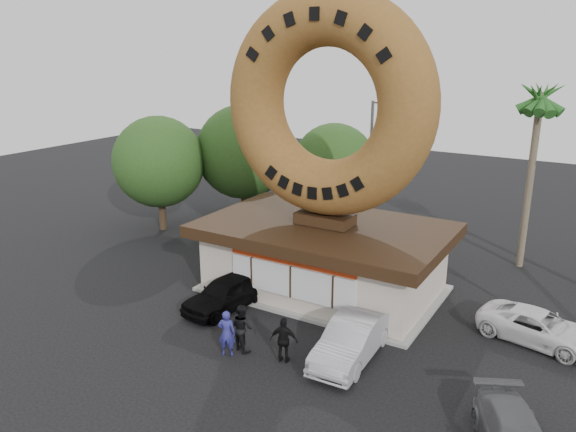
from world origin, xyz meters
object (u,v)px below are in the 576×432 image
(person_right, at_px, (284,340))
(car_white, at_px, (539,327))
(car_black, at_px, (226,293))
(car_silver, at_px, (351,340))
(street_lamp, at_px, (373,159))
(giant_donut, at_px, (327,105))
(donut_shop, at_px, (324,255))
(person_center, at_px, (242,327))
(person_left, at_px, (227,333))

(person_right, height_order, car_white, person_right)
(car_black, bearing_deg, car_white, 27.10)
(car_silver, bearing_deg, car_black, 169.26)
(car_silver, bearing_deg, street_lamp, 108.17)
(giant_donut, distance_m, person_right, 10.26)
(donut_shop, xyz_separation_m, street_lamp, (-1.86, 10.02, 2.72))
(street_lamp, distance_m, person_center, 16.95)
(giant_donut, bearing_deg, street_lamp, 100.51)
(person_right, distance_m, car_silver, 2.51)
(person_center, distance_m, car_black, 3.66)
(car_silver, bearing_deg, person_center, -160.23)
(person_right, xyz_separation_m, car_black, (-4.47, 2.46, -0.15))
(person_right, bearing_deg, donut_shop, -91.94)
(person_center, xyz_separation_m, car_black, (-2.65, 2.52, -0.19))
(person_center, bearing_deg, person_right, -159.08)
(street_lamp, bearing_deg, car_silver, -69.58)
(person_left, bearing_deg, street_lamp, -107.06)
(giant_donut, relative_size, car_silver, 2.12)
(donut_shop, distance_m, person_center, 6.52)
(person_center, xyz_separation_m, person_right, (1.83, 0.07, -0.04))
(person_left, bearing_deg, car_silver, -173.94)
(person_center, relative_size, car_black, 0.43)
(street_lamp, xyz_separation_m, person_left, (1.47, -17.10, -3.57))
(street_lamp, xyz_separation_m, car_white, (11.36, -10.08, -3.85))
(donut_shop, height_order, person_center, donut_shop)
(street_lamp, height_order, car_black, street_lamp)
(person_left, relative_size, car_silver, 0.39)
(person_right, bearing_deg, street_lamp, -94.54)
(car_silver, xyz_separation_m, car_white, (5.80, 4.84, -0.13))
(street_lamp, xyz_separation_m, person_center, (1.72, -16.48, -3.55))
(car_black, relative_size, car_white, 0.94)
(person_left, distance_m, car_white, 12.13)
(car_black, height_order, car_white, car_black)
(car_silver, bearing_deg, person_left, -154.24)
(person_right, distance_m, car_white, 10.06)
(person_right, bearing_deg, car_black, -45.50)
(car_black, distance_m, car_silver, 6.56)
(car_white, bearing_deg, car_black, 119.06)
(donut_shop, height_order, giant_donut, giant_donut)
(street_lamp, xyz_separation_m, car_black, (-0.93, -13.96, -3.75))
(person_center, bearing_deg, person_left, 86.87)
(giant_donut, xyz_separation_m, person_center, (-0.14, -6.48, -7.78))
(person_left, height_order, person_center, person_center)
(car_black, bearing_deg, person_center, -34.02)
(donut_shop, bearing_deg, street_lamp, 100.50)
(donut_shop, height_order, street_lamp, street_lamp)
(person_right, bearing_deg, car_silver, -160.25)
(car_silver, bearing_deg, car_white, 37.60)
(donut_shop, relative_size, street_lamp, 1.40)
(person_center, xyz_separation_m, car_silver, (3.84, 1.55, -0.16))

